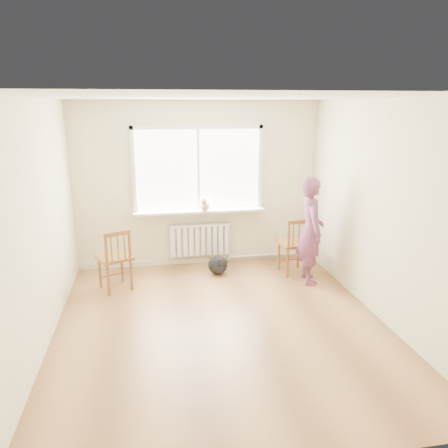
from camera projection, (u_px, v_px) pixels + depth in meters
name	position (u px, v px, depth m)	size (l,w,h in m)	color
floor	(221.00, 325.00, 5.38)	(4.50, 4.50, 0.00)	#A06E41
ceiling	(221.00, 97.00, 4.67)	(4.50, 4.50, 0.00)	white
back_wall	(198.00, 185.00, 7.16)	(4.00, 0.01, 2.70)	beige
window	(198.00, 166.00, 7.06)	(2.12, 0.05, 1.42)	white
windowsill	(199.00, 211.00, 7.17)	(2.15, 0.22, 0.04)	white
radiator	(200.00, 239.00, 7.32)	(1.00, 0.12, 0.55)	white
heating_pipe	(271.00, 255.00, 7.65)	(0.04, 0.04, 1.40)	silver
baseboard	(200.00, 260.00, 7.49)	(4.00, 0.03, 0.08)	beige
chair_left	(116.00, 260.00, 6.28)	(0.59, 0.58, 0.92)	brown
chair_right	(295.00, 246.00, 6.90)	(0.49, 0.48, 0.92)	brown
person	(311.00, 230.00, 6.51)	(0.59, 0.39, 1.61)	#B43C5D
cat	(205.00, 205.00, 7.07)	(0.22, 0.36, 0.25)	beige
backpack	(218.00, 265.00, 6.95)	(0.31, 0.23, 0.31)	black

